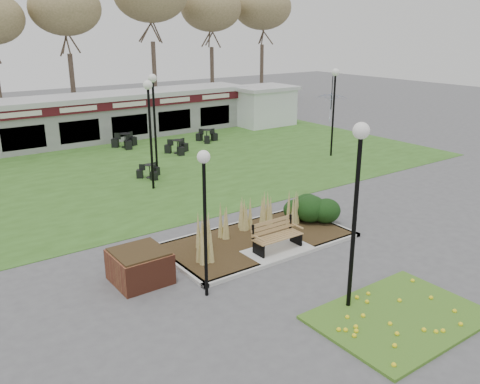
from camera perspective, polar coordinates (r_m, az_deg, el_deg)
ground at (r=16.42m, az=4.57°, el=-7.01°), size 100.00×100.00×0.00m
lawn at (r=26.14m, az=-12.66°, el=2.26°), size 34.00×16.00×0.02m
flower_bed at (r=13.65m, az=17.48°, el=-13.11°), size 4.20×3.00×0.16m
planting_bed at (r=17.98m, az=4.93°, el=-3.45°), size 6.75×3.40×1.27m
park_bench at (r=16.35m, az=4.06°, el=-4.85°), size 1.70×0.66×0.93m
brick_planter at (r=14.85m, az=-11.19°, el=-8.13°), size 1.50×1.50×0.95m
food_pavilion at (r=33.15m, az=-18.43°, el=7.68°), size 24.60×3.40×2.90m
service_hut at (r=37.76m, az=2.62°, el=9.72°), size 4.40×3.40×2.83m
tree_backdrop at (r=40.46m, az=-23.20°, el=18.74°), size 47.24×5.24×10.36m
lamp_post_near_left at (r=12.91m, az=-4.02°, el=-0.03°), size 0.34×0.34×4.04m
lamp_post_near_right at (r=12.40m, az=13.08°, el=1.65°), size 0.40×0.40×4.86m
lamp_post_mid_left at (r=22.35m, az=-10.16°, el=8.94°), size 0.40×0.40×4.80m
lamp_post_mid_right at (r=24.78m, az=-9.67°, el=9.92°), size 0.40×0.40×4.85m
lamp_post_far_right at (r=28.48m, az=10.55°, el=10.87°), size 0.40×0.40×4.81m
bistro_set_a at (r=24.75m, az=-10.09°, el=2.08°), size 1.23×1.10×0.66m
bistro_set_b at (r=29.37m, az=-7.01°, el=4.84°), size 1.43×1.39×0.78m
bistro_set_c at (r=32.27m, az=-3.74°, el=6.12°), size 1.25×1.42×0.75m
bistro_set_d at (r=31.37m, az=-12.75°, el=5.42°), size 1.58×1.48×0.85m
patio_umbrella at (r=35.31m, az=10.19°, el=9.30°), size 2.51×2.54×2.70m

